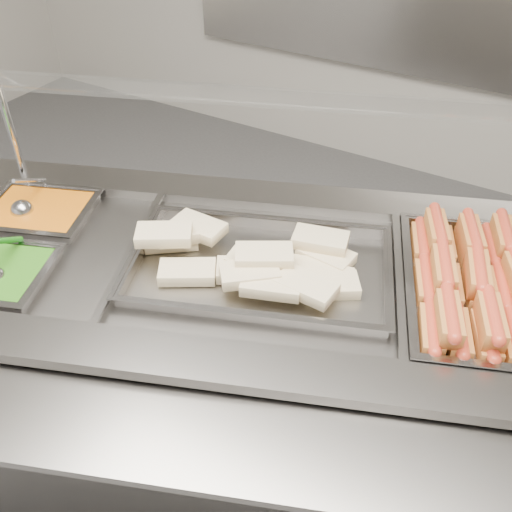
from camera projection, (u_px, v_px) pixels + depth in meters
The scene contains 10 objects.
ground at pixel (178, 511), 1.85m from camera, with size 6.00×6.00×0.00m, color #4F4F52.
steam_counter at pixel (241, 369), 1.76m from camera, with size 1.98×1.39×0.87m.
tray_rail at pixel (193, 433), 1.14m from camera, with size 1.70×0.93×0.05m.
sneeze_guard at pixel (250, 100), 1.43m from camera, with size 1.58×0.83×0.42m.
pan_hotdogs at pixel (472, 297), 1.44m from camera, with size 0.50×0.61×0.10m.
pan_wraps at pixel (260, 270), 1.49m from camera, with size 0.75×0.59×0.07m.
pan_beans at pixel (41, 220), 1.69m from camera, with size 0.35×0.32×0.10m.
hotdogs_in_buns at pixel (475, 284), 1.40m from camera, with size 0.44×0.55×0.11m.
tortilla_wraps at pixel (255, 260), 1.47m from camera, with size 0.62×0.39×0.09m.
ladle at pixel (23, 209), 1.66m from camera, with size 0.09×0.18×0.14m.
Camera 1 is at (0.68, -0.66, 1.81)m, focal length 40.00 mm.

